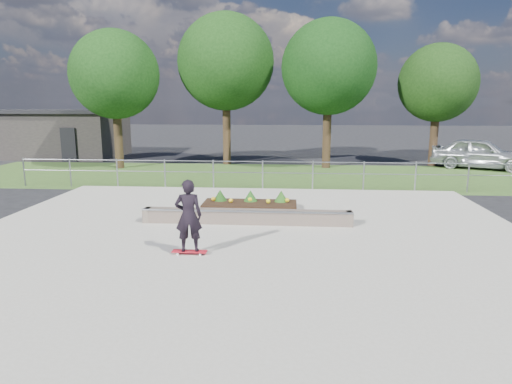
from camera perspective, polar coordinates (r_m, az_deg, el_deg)
ground at (r=11.16m, az=-1.63°, el=-7.03°), size 120.00×120.00×0.00m
grass_verge at (r=21.85m, az=1.41°, el=2.03°), size 30.00×8.00×0.02m
concrete_slab at (r=11.15m, az=-1.63°, el=-6.89°), size 15.00×15.00×0.06m
fence at (r=18.28m, az=0.83°, el=2.64°), size 20.06×0.06×1.20m
building at (r=32.36m, az=-23.62°, el=6.77°), size 8.40×5.40×3.00m
tree_far_left at (r=25.29m, az=-17.25°, el=13.81°), size 4.55×4.55×7.15m
tree_mid_left at (r=25.89m, az=-3.79°, el=15.87°), size 5.25×5.25×8.25m
tree_mid_right at (r=24.67m, az=9.09°, el=15.11°), size 4.90×4.90×7.70m
tree_far_right at (r=27.22m, az=21.78°, el=12.51°), size 4.20×4.20×6.60m
grind_ledge at (r=13.07m, az=-1.18°, el=-3.09°), size 6.00×0.44×0.43m
planter_bed at (r=14.72m, az=-0.76°, el=-1.54°), size 3.00×1.20×0.61m
skateboarder at (r=10.40m, az=-8.44°, el=-2.99°), size 0.80×0.49×1.74m
parked_car at (r=26.83m, az=26.24°, el=4.35°), size 5.18×3.90×1.64m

